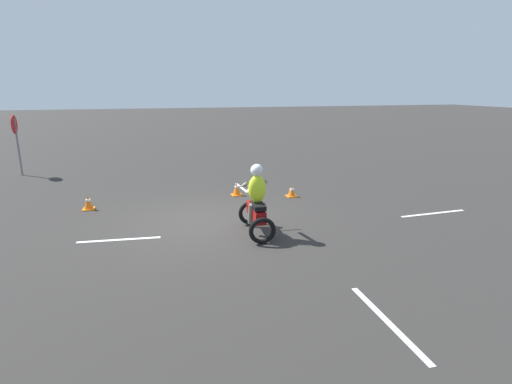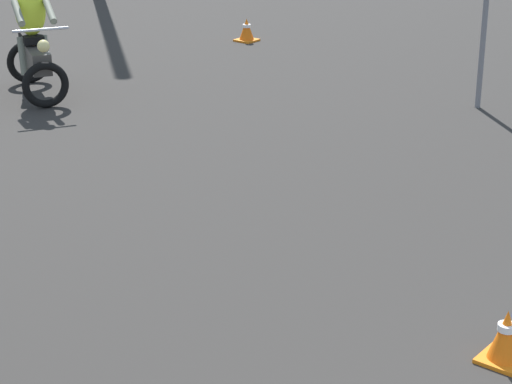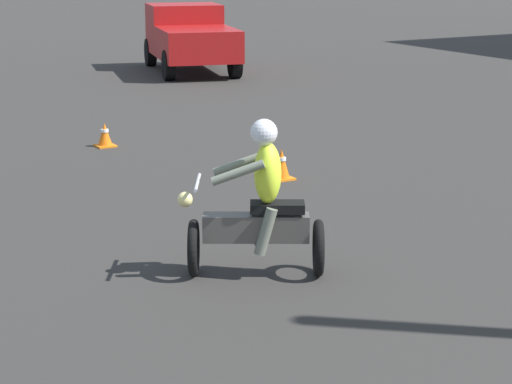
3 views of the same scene
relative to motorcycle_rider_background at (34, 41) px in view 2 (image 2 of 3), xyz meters
The scene contains 3 objects.
motorcycle_rider_background is the anchor object (origin of this frame).
traffic_cone_near_left 4.25m from the motorcycle_rider_background, ahead, with size 0.32×0.32×0.37m.
traffic_cone_mid_left 8.31m from the motorcycle_rider_background, 106.86° to the right, with size 0.32×0.32×0.40m.
Camera 2 is at (-3.93, 0.43, 3.66)m, focal length 70.00 mm.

